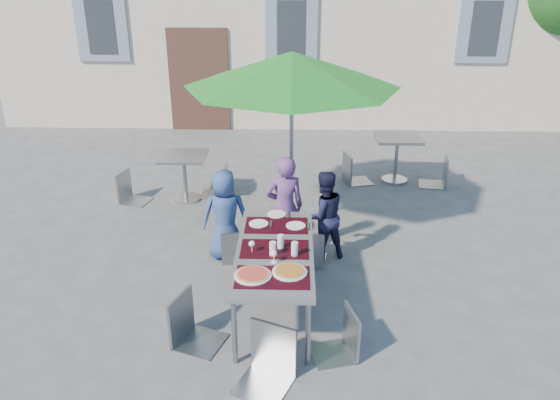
{
  "coord_description": "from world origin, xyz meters",
  "views": [
    {
      "loc": [
        0.11,
        -4.38,
        3.5
      ],
      "look_at": [
        -0.06,
        1.48,
        0.91
      ],
      "focal_mm": 35.0,
      "sensor_mm": 36.0,
      "label": 1
    }
  ],
  "objects_px": {
    "chair_2": "(309,226)",
    "bg_chair_r_1": "(441,154)",
    "chair_0": "(236,227)",
    "bg_chair_r_0": "(219,163)",
    "child_1": "(284,208)",
    "pizza_near_right": "(290,271)",
    "chair_5": "(268,325)",
    "pizza_near_left": "(253,275)",
    "chair_1": "(281,214)",
    "patio_umbrella": "(292,71)",
    "chair_3": "(188,292)",
    "dining_table": "(275,254)",
    "cafe_table_0": "(184,169)",
    "child_0": "(225,215)",
    "bg_chair_l_1": "(354,151)",
    "child_2": "(323,216)",
    "cafe_table_1": "(397,149)",
    "chair_4": "(343,309)",
    "bg_chair_l_0": "(127,169)"
  },
  "relations": [
    {
      "from": "chair_3",
      "to": "cafe_table_0",
      "type": "distance_m",
      "value": 3.57
    },
    {
      "from": "cafe_table_0",
      "to": "chair_3",
      "type": "bearing_deg",
      "value": -78.57
    },
    {
      "from": "child_2",
      "to": "bg_chair_l_1",
      "type": "height_order",
      "value": "child_2"
    },
    {
      "from": "cafe_table_1",
      "to": "bg_chair_l_0",
      "type": "bearing_deg",
      "value": -167.25
    },
    {
      "from": "chair_3",
      "to": "child_0",
      "type": "bearing_deg",
      "value": 84.8
    },
    {
      "from": "child_0",
      "to": "child_1",
      "type": "xyz_separation_m",
      "value": [
        0.74,
        0.06,
        0.08
      ]
    },
    {
      "from": "chair_0",
      "to": "cafe_table_0",
      "type": "height_order",
      "value": "chair_0"
    },
    {
      "from": "cafe_table_0",
      "to": "patio_umbrella",
      "type": "bearing_deg",
      "value": -28.56
    },
    {
      "from": "chair_1",
      "to": "chair_2",
      "type": "relative_size",
      "value": 1.13
    },
    {
      "from": "chair_0",
      "to": "chair_1",
      "type": "xyz_separation_m",
      "value": [
        0.55,
        0.1,
        0.14
      ]
    },
    {
      "from": "child_1",
      "to": "pizza_near_right",
      "type": "bearing_deg",
      "value": 80.2
    },
    {
      "from": "child_0",
      "to": "chair_5",
      "type": "xyz_separation_m",
      "value": [
        0.64,
        -2.22,
        0.01
      ]
    },
    {
      "from": "chair_0",
      "to": "bg_chair_r_0",
      "type": "distance_m",
      "value": 2.17
    },
    {
      "from": "bg_chair_r_1",
      "to": "cafe_table_1",
      "type": "bearing_deg",
      "value": 165.85
    },
    {
      "from": "chair_3",
      "to": "bg_chair_l_1",
      "type": "distance_m",
      "value": 4.75
    },
    {
      "from": "dining_table",
      "to": "cafe_table_0",
      "type": "bearing_deg",
      "value": 117.31
    },
    {
      "from": "pizza_near_right",
      "to": "bg_chair_r_1",
      "type": "relative_size",
      "value": 0.35
    },
    {
      "from": "chair_3",
      "to": "chair_4",
      "type": "distance_m",
      "value": 1.49
    },
    {
      "from": "pizza_near_right",
      "to": "child_2",
      "type": "relative_size",
      "value": 0.29
    },
    {
      "from": "dining_table",
      "to": "bg_chair_l_0",
      "type": "relative_size",
      "value": 2.03
    },
    {
      "from": "cafe_table_1",
      "to": "chair_3",
      "type": "bearing_deg",
      "value": -121.91
    },
    {
      "from": "dining_table",
      "to": "chair_3",
      "type": "relative_size",
      "value": 1.89
    },
    {
      "from": "chair_5",
      "to": "pizza_near_left",
      "type": "bearing_deg",
      "value": 107.62
    },
    {
      "from": "pizza_near_left",
      "to": "bg_chair_l_0",
      "type": "bearing_deg",
      "value": 122.93
    },
    {
      "from": "child_1",
      "to": "cafe_table_0",
      "type": "distance_m",
      "value": 2.37
    },
    {
      "from": "chair_0",
      "to": "chair_1",
      "type": "bearing_deg",
      "value": 10.67
    },
    {
      "from": "bg_chair_r_0",
      "to": "dining_table",
      "type": "bearing_deg",
      "value": -72.27
    },
    {
      "from": "pizza_near_right",
      "to": "child_1",
      "type": "bearing_deg",
      "value": 92.91
    },
    {
      "from": "child_0",
      "to": "chair_1",
      "type": "relative_size",
      "value": 1.12
    },
    {
      "from": "cafe_table_0",
      "to": "bg_chair_r_0",
      "type": "bearing_deg",
      "value": 21.06
    },
    {
      "from": "pizza_near_left",
      "to": "child_1",
      "type": "relative_size",
      "value": 0.27
    },
    {
      "from": "cafe_table_0",
      "to": "cafe_table_1",
      "type": "height_order",
      "value": "cafe_table_1"
    },
    {
      "from": "child_1",
      "to": "bg_chair_r_0",
      "type": "height_order",
      "value": "child_1"
    },
    {
      "from": "chair_2",
      "to": "cafe_table_1",
      "type": "xyz_separation_m",
      "value": [
        1.54,
        2.87,
        0.03
      ]
    },
    {
      "from": "pizza_near_left",
      "to": "bg_chair_l_0",
      "type": "xyz_separation_m",
      "value": [
        -2.2,
        3.4,
        -0.24
      ]
    },
    {
      "from": "chair_1",
      "to": "chair_5",
      "type": "xyz_separation_m",
      "value": [
        -0.05,
        -2.22,
        -0.02
      ]
    },
    {
      "from": "cafe_table_1",
      "to": "child_1",
      "type": "bearing_deg",
      "value": -124.99
    },
    {
      "from": "chair_5",
      "to": "bg_chair_l_1",
      "type": "distance_m",
      "value": 4.98
    },
    {
      "from": "bg_chair_r_1",
      "to": "chair_3",
      "type": "bearing_deg",
      "value": -129.2
    },
    {
      "from": "child_1",
      "to": "chair_4",
      "type": "bearing_deg",
      "value": 94.44
    },
    {
      "from": "pizza_near_right",
      "to": "bg_chair_l_1",
      "type": "xyz_separation_m",
      "value": [
        1.02,
        4.23,
        -0.2
      ]
    },
    {
      "from": "chair_1",
      "to": "patio_umbrella",
      "type": "xyz_separation_m",
      "value": [
        0.12,
        0.9,
        1.59
      ]
    },
    {
      "from": "pizza_near_left",
      "to": "bg_chair_r_0",
      "type": "bearing_deg",
      "value": 102.53
    },
    {
      "from": "chair_5",
      "to": "bg_chair_r_1",
      "type": "distance_m",
      "value": 5.42
    },
    {
      "from": "child_0",
      "to": "chair_3",
      "type": "relative_size",
      "value": 1.2
    },
    {
      "from": "chair_0",
      "to": "chair_3",
      "type": "xyz_separation_m",
      "value": [
        -0.29,
        -1.59,
        0.09
      ]
    },
    {
      "from": "chair_2",
      "to": "bg_chair_r_1",
      "type": "height_order",
      "value": "bg_chair_r_1"
    },
    {
      "from": "chair_0",
      "to": "patio_umbrella",
      "type": "relative_size",
      "value": 0.3
    },
    {
      "from": "chair_0",
      "to": "chair_5",
      "type": "distance_m",
      "value": 2.17
    },
    {
      "from": "chair_2",
      "to": "chair_5",
      "type": "xyz_separation_m",
      "value": [
        -0.4,
        -2.05,
        0.05
      ]
    }
  ]
}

